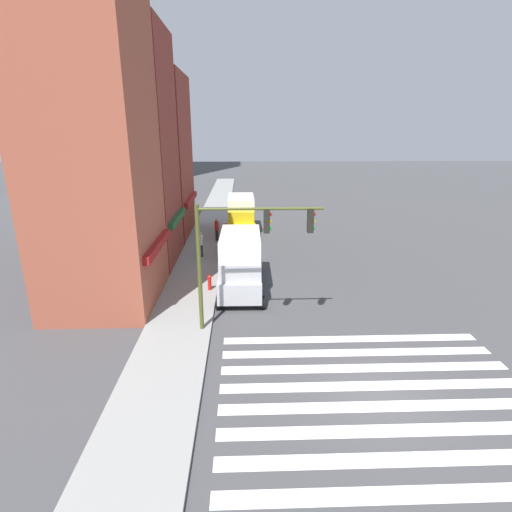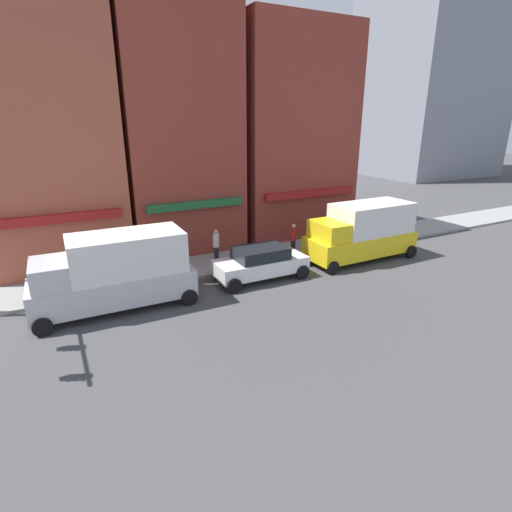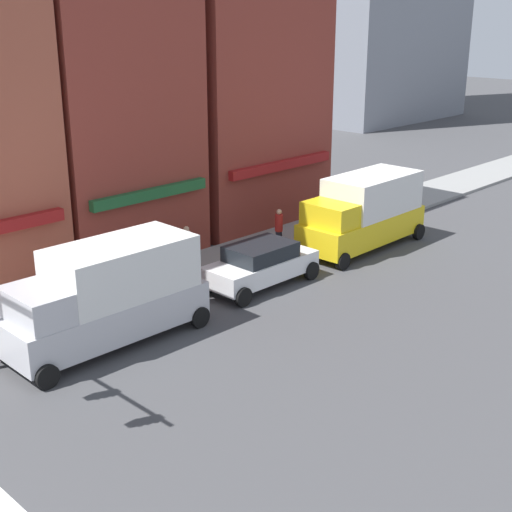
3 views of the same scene
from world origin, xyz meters
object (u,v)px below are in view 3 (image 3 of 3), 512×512
(box_truck_silver, at_px, (108,293))
(pedestrian_red_jacket, at_px, (279,229))
(box_truck_yellow, at_px, (364,211))
(pedestrian_white_shirt, at_px, (187,248))
(fire_hydrant, at_px, (62,313))
(sedan_white, at_px, (261,264))

(box_truck_silver, xyz_separation_m, pedestrian_red_jacket, (9.57, 1.90, -0.51))
(box_truck_yellow, bearing_deg, pedestrian_white_shirt, 158.73)
(pedestrian_white_shirt, bearing_deg, box_truck_silver, -125.99)
(box_truck_silver, xyz_separation_m, pedestrian_white_shirt, (5.40, 2.76, -0.51))
(box_truck_yellow, relative_size, fire_hydrant, 7.39)
(pedestrian_white_shirt, xyz_separation_m, pedestrian_red_jacket, (4.17, -0.85, 0.00))
(pedestrian_white_shirt, relative_size, pedestrian_red_jacket, 1.00)
(pedestrian_white_shirt, bearing_deg, fire_hydrant, -143.02)
(sedan_white, relative_size, pedestrian_red_jacket, 2.49)
(box_truck_yellow, bearing_deg, box_truck_silver, 179.32)
(sedan_white, bearing_deg, pedestrian_white_shirt, 112.57)
(pedestrian_white_shirt, xyz_separation_m, fire_hydrant, (-6.00, -1.06, -0.46))
(sedan_white, distance_m, fire_hydrant, 7.32)
(sedan_white, bearing_deg, fire_hydrant, 167.02)
(pedestrian_red_jacket, distance_m, fire_hydrant, 10.18)
(pedestrian_white_shirt, height_order, pedestrian_red_jacket, same)
(box_truck_silver, bearing_deg, box_truck_yellow, 0.75)
(box_truck_silver, distance_m, pedestrian_white_shirt, 6.09)
(pedestrian_white_shirt, height_order, fire_hydrant, pedestrian_white_shirt)
(pedestrian_red_jacket, relative_size, fire_hydrant, 2.10)
(box_truck_silver, height_order, pedestrian_red_jacket, box_truck_silver)
(pedestrian_red_jacket, bearing_deg, sedan_white, 87.72)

